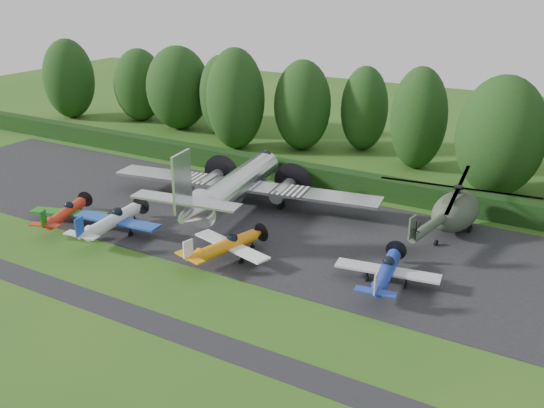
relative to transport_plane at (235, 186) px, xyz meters
The scene contains 19 objects.
ground 11.92m from the transport_plane, 91.01° to the right, with size 160.00×160.00×0.00m, color #275919.
apron 2.81m from the transport_plane, 96.85° to the right, with size 70.00×18.00×0.01m, color black.
taxiway_verge 17.85m from the transport_plane, 90.67° to the right, with size 70.00×2.00×0.00m, color black.
hedgerow 9.55m from the transport_plane, 91.27° to the left, with size 90.00×1.60×2.00m, color black.
transport_plane is the anchor object (origin of this frame).
light_plane_red 14.16m from the transport_plane, 136.74° to the right, with size 6.52×6.86×2.51m.
light_plane_white 10.83m from the transport_plane, 120.21° to the right, with size 7.58×7.97×2.91m.
light_plane_orange 9.80m from the transport_plane, 60.29° to the right, with size 6.94×7.30×2.67m.
light_plane_blue 17.54m from the transport_plane, 21.86° to the right, with size 6.99×7.35×2.69m.
helicopter 18.47m from the transport_plane, 14.47° to the left, with size 12.26×14.35×3.95m.
tree_0 43.92m from the transport_plane, 155.18° to the left, with size 7.01×7.01×10.97m.
tree_1 26.50m from the transport_plane, 126.79° to the left, with size 5.54×5.54×10.03m.
tree_2 20.72m from the transport_plane, 100.88° to the left, with size 6.56×6.56×10.39m.
tree_3 20.18m from the transport_plane, 122.85° to the left, with size 6.78×6.78×11.68m.
tree_5 24.64m from the transport_plane, 39.75° to the left, with size 8.03×8.03×11.15m.
tree_6 30.94m from the transport_plane, 137.02° to the left, with size 8.26×8.26×10.76m.
tree_7 37.30m from the transport_plane, 143.87° to the left, with size 6.86×6.86×9.87m.
tree_8 22.37m from the transport_plane, 63.61° to the left, with size 5.86×5.86×10.70m.
tree_10 23.77m from the transport_plane, 84.21° to the left, with size 5.42×5.42×9.72m.
Camera 1 is at (27.76, -29.45, 19.74)m, focal length 40.00 mm.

